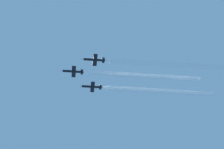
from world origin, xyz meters
The scene contains 6 objects.
jet_lead centered at (-0.26, 6.06, 157.85)m, with size 7.95×11.58×2.78m.
jet_left_wingman centered at (-10.25, -3.35, 156.85)m, with size 7.95×11.58×2.78m.
jet_right_wingman centered at (9.49, -3.39, 157.32)m, with size 7.95×11.58×2.78m.
smoke_trail_lead centered at (-0.26, -27.17, 157.83)m, with size 2.24×55.86×2.24m.
smoke_trail_left_wingman centered at (-10.25, -36.81, 156.82)m, with size 2.24×56.32×2.24m.
smoke_trail_right_wingman centered at (9.49, -36.33, 157.30)m, with size 2.24×55.28×2.24m.
Camera 1 is at (-176.59, 3.11, 1.28)m, focal length 80.28 mm.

